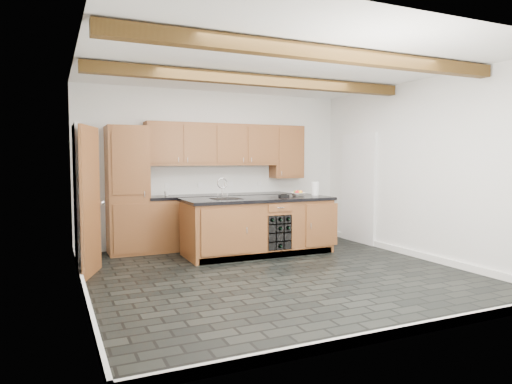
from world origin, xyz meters
TOP-DOWN VIEW (x-y plane):
  - ground at (0.00, 0.00)m, footprint 5.00×5.00m
  - room_shell at (-0.09, 0.53)m, footprint 5.01×5.00m
  - back_cabinetry at (-0.38, 2.24)m, footprint 3.65×0.62m
  - island at (0.31, 1.28)m, footprint 2.48×0.96m
  - faucet at (-0.25, 1.33)m, footprint 0.45×0.40m
  - kitchen_scale at (0.75, 1.23)m, footprint 0.16×0.11m
  - fruit_bowl at (1.05, 1.28)m, footprint 0.29×0.29m
  - fruit_cluster at (1.05, 1.28)m, footprint 0.16×0.17m
  - paper_towel at (1.42, 1.33)m, footprint 0.13×0.13m
  - mug at (-0.99, 2.26)m, footprint 0.12×0.12m

SIDE VIEW (x-z plane):
  - ground at x=0.00m, z-range 0.00..0.00m
  - island at x=0.31m, z-range 0.00..0.93m
  - kitchen_scale at x=0.75m, z-range 0.93..0.98m
  - fruit_bowl at x=1.05m, z-range 0.93..0.99m
  - faucet at x=-0.25m, z-range 0.79..1.14m
  - mug at x=-0.99m, z-range 0.93..1.02m
  - back_cabinetry at x=-0.38m, z-range -0.12..2.08m
  - fruit_cluster at x=1.05m, z-range 0.96..1.03m
  - paper_towel at x=1.42m, z-range 0.93..1.16m
  - room_shell at x=-0.09m, z-range -0.97..4.03m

